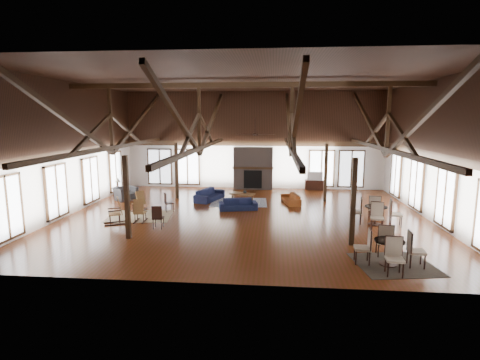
# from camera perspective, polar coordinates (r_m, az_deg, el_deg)

# --- Properties ---
(floor) EXTENTS (16.00, 16.00, 0.00)m
(floor) POSITION_cam_1_polar(r_m,az_deg,el_deg) (16.90, 0.72, -5.54)
(floor) COLOR #592412
(floor) RESTS_ON ground
(ceiling) EXTENTS (16.00, 14.00, 0.02)m
(ceiling) POSITION_cam_1_polar(r_m,az_deg,el_deg) (16.42, 0.77, 15.14)
(ceiling) COLOR black
(ceiling) RESTS_ON wall_back
(wall_back) EXTENTS (16.00, 0.02, 6.00)m
(wall_back) POSITION_cam_1_polar(r_m,az_deg,el_deg) (23.36, 2.09, 6.06)
(wall_back) COLOR silver
(wall_back) RESTS_ON floor
(wall_front) EXTENTS (16.00, 0.02, 6.00)m
(wall_front) POSITION_cam_1_polar(r_m,az_deg,el_deg) (9.47, -2.57, 1.16)
(wall_front) COLOR silver
(wall_front) RESTS_ON floor
(wall_left) EXTENTS (0.02, 14.00, 6.00)m
(wall_left) POSITION_cam_1_polar(r_m,az_deg,el_deg) (18.79, -24.46, 4.42)
(wall_left) COLOR silver
(wall_left) RESTS_ON floor
(wall_right) EXTENTS (0.02, 14.00, 6.00)m
(wall_right) POSITION_cam_1_polar(r_m,az_deg,el_deg) (17.67, 27.64, 3.93)
(wall_right) COLOR silver
(wall_right) RESTS_ON floor
(roof_truss) EXTENTS (15.60, 14.07, 3.14)m
(roof_truss) POSITION_cam_1_polar(r_m,az_deg,el_deg) (16.34, 0.75, 8.25)
(roof_truss) COLOR black
(roof_truss) RESTS_ON wall_back
(post_grid) EXTENTS (8.16, 7.16, 3.05)m
(post_grid) POSITION_cam_1_polar(r_m,az_deg,el_deg) (16.58, 0.73, -0.44)
(post_grid) COLOR black
(post_grid) RESTS_ON floor
(fireplace) EXTENTS (2.50, 0.69, 2.60)m
(fireplace) POSITION_cam_1_polar(r_m,az_deg,el_deg) (23.19, 2.02, 1.79)
(fireplace) COLOR brown
(fireplace) RESTS_ON floor
(ceiling_fan) EXTENTS (1.60, 1.60, 0.75)m
(ceiling_fan) POSITION_cam_1_polar(r_m,az_deg,el_deg) (15.32, 2.33, 7.06)
(ceiling_fan) COLOR black
(ceiling_fan) RESTS_ON roof_truss
(sofa_navy_front) EXTENTS (1.93, 1.10, 0.53)m
(sofa_navy_front) POSITION_cam_1_polar(r_m,az_deg,el_deg) (18.01, -0.28, -3.73)
(sofa_navy_front) COLOR #151B3B
(sofa_navy_front) RESTS_ON floor
(sofa_navy_left) EXTENTS (2.22, 1.45, 0.61)m
(sofa_navy_left) POSITION_cam_1_polar(r_m,az_deg,el_deg) (20.16, -4.66, -2.24)
(sofa_navy_left) COLOR #141939
(sofa_navy_left) RESTS_ON floor
(sofa_orange) EXTENTS (1.80, 1.02, 0.49)m
(sofa_orange) POSITION_cam_1_polar(r_m,az_deg,el_deg) (19.55, 7.76, -2.82)
(sofa_orange) COLOR brown
(sofa_orange) RESTS_ON floor
(coffee_table) EXTENTS (1.38, 1.02, 0.47)m
(coffee_table) POSITION_cam_1_polar(r_m,az_deg,el_deg) (19.59, 0.36, -2.20)
(coffee_table) COLOR brown
(coffee_table) RESTS_ON floor
(vase) EXTENTS (0.22, 0.22, 0.20)m
(vase) POSITION_cam_1_polar(r_m,az_deg,el_deg) (19.59, 0.74, -1.74)
(vase) COLOR #B2B2B2
(vase) RESTS_ON coffee_table
(armchair) EXTENTS (1.39, 1.41, 0.69)m
(armchair) POSITION_cam_1_polar(r_m,az_deg,el_deg) (21.08, -17.03, -1.99)
(armchair) COLOR #2D2D30
(armchair) RESTS_ON floor
(side_table_lamp) EXTENTS (0.43, 0.43, 1.09)m
(side_table_lamp) POSITION_cam_1_polar(r_m,az_deg,el_deg) (22.01, -18.08, -1.39)
(side_table_lamp) COLOR black
(side_table_lamp) RESTS_ON floor
(rocking_chair_a) EXTENTS (0.89, 0.78, 1.02)m
(rocking_chair_a) POSITION_cam_1_polar(r_m,az_deg,el_deg) (18.14, -15.09, -3.27)
(rocking_chair_a) COLOR #915E37
(rocking_chair_a) RESTS_ON floor
(rocking_chair_b) EXTENTS (0.46, 0.79, 1.00)m
(rocking_chair_b) POSITION_cam_1_polar(r_m,az_deg,el_deg) (16.43, -15.07, -4.62)
(rocking_chair_b) COLOR #915E37
(rocking_chair_b) RESTS_ON floor
(rocking_chair_c) EXTENTS (0.98, 0.80, 1.12)m
(rocking_chair_c) POSITION_cam_1_polar(r_m,az_deg,el_deg) (16.42, -18.23, -4.57)
(rocking_chair_c) COLOR #915E37
(rocking_chair_c) RESTS_ON floor
(side_chair_a) EXTENTS (0.52, 0.52, 0.92)m
(side_chair_a) POSITION_cam_1_polar(r_m,az_deg,el_deg) (17.88, -11.03, -3.12)
(side_chair_a) COLOR black
(side_chair_a) RESTS_ON floor
(side_chair_b) EXTENTS (0.42, 0.42, 0.96)m
(side_chair_b) POSITION_cam_1_polar(r_m,az_deg,el_deg) (15.22, -12.46, -5.29)
(side_chair_b) COLOR black
(side_chair_b) RESTS_ON floor
(cafe_table_near) EXTENTS (2.06, 2.06, 1.06)m
(cafe_table_near) POSITION_cam_1_polar(r_m,az_deg,el_deg) (12.19, 21.78, -9.58)
(cafe_table_near) COLOR black
(cafe_table_near) RESTS_ON floor
(cafe_table_far) EXTENTS (2.12, 2.12, 1.09)m
(cafe_table_far) POSITION_cam_1_polar(r_m,az_deg,el_deg) (16.44, 19.96, -4.59)
(cafe_table_far) COLOR black
(cafe_table_far) RESTS_ON floor
(cup_near) EXTENTS (0.16, 0.16, 0.10)m
(cup_near) POSITION_cam_1_polar(r_m,az_deg,el_deg) (12.13, 22.07, -8.28)
(cup_near) COLOR #B2B2B2
(cup_near) RESTS_ON cafe_table_near
(cup_far) EXTENTS (0.14, 0.14, 0.10)m
(cup_far) POSITION_cam_1_polar(r_m,az_deg,el_deg) (16.44, 20.23, -3.57)
(cup_far) COLOR #B2B2B2
(cup_far) RESTS_ON cafe_table_far
(tv_console) EXTENTS (1.18, 0.44, 0.59)m
(tv_console) POSITION_cam_1_polar(r_m,az_deg,el_deg) (23.52, 11.31, -0.73)
(tv_console) COLOR black
(tv_console) RESTS_ON floor
(television) EXTENTS (0.92, 0.22, 0.53)m
(television) POSITION_cam_1_polar(r_m,az_deg,el_deg) (23.44, 11.37, 0.62)
(television) COLOR #B2B2B2
(television) RESTS_ON tv_console
(rug_tan) EXTENTS (2.95, 2.43, 0.01)m
(rug_tan) POSITION_cam_1_polar(r_m,az_deg,el_deg) (17.47, -14.91, -5.35)
(rug_tan) COLOR #C9AE8C
(rug_tan) RESTS_ON floor
(rug_navy) EXTENTS (2.99, 2.30, 0.01)m
(rug_navy) POSITION_cam_1_polar(r_m,az_deg,el_deg) (19.63, -0.17, -3.41)
(rug_navy) COLOR #161D3F
(rug_navy) RESTS_ON floor
(rug_dark) EXTENTS (2.54, 2.37, 0.01)m
(rug_dark) POSITION_cam_1_polar(r_m,az_deg,el_deg) (12.45, 22.46, -11.80)
(rug_dark) COLOR black
(rug_dark) RESTS_ON floor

